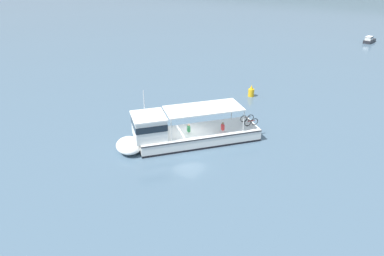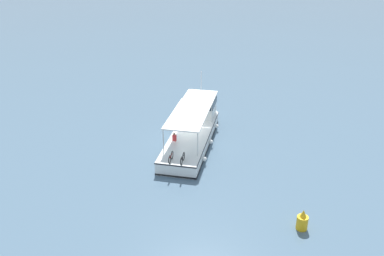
% 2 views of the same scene
% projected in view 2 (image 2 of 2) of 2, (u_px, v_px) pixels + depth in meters
% --- Properties ---
extents(ground_plane, '(400.00, 400.00, 0.00)m').
position_uv_depth(ground_plane, '(189.00, 140.00, 35.50)').
color(ground_plane, slate).
extents(ferry_main, '(10.34, 11.86, 5.32)m').
position_uv_depth(ferry_main, '(194.00, 127.00, 35.57)').
color(ferry_main, white).
rests_on(ferry_main, ground).
extents(channel_buoy, '(0.70, 0.70, 1.40)m').
position_uv_depth(channel_buoy, '(302.00, 221.00, 24.21)').
color(channel_buoy, gold).
rests_on(channel_buoy, ground).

